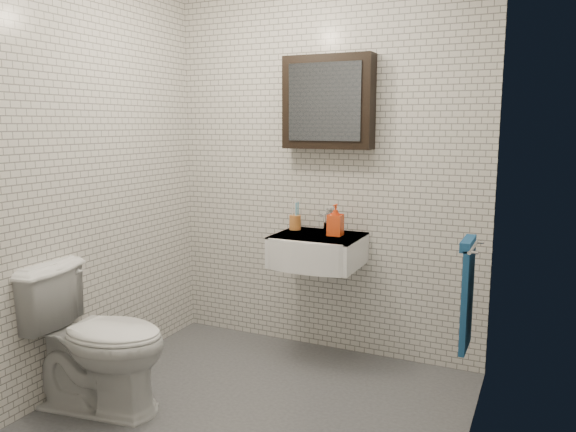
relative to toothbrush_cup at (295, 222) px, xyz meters
The scene contains 9 objects.
ground 1.27m from the toothbrush_cup, 79.44° to the right, with size 2.20×2.00×0.01m, color #45474C.
room_shell 1.06m from the toothbrush_cup, 79.44° to the right, with size 2.22×2.02×2.51m.
washbasin 0.30m from the toothbrush_cup, 35.04° to the right, with size 0.55×0.50×0.20m.
faucet 0.22m from the toothbrush_cup, 12.06° to the left, with size 0.06×0.20×0.15m.
mirror_cabinet 0.83m from the toothbrush_cup, 11.09° to the left, with size 0.60×0.15×0.60m.
towel_rail 1.33m from the toothbrush_cup, 23.85° to the right, with size 0.09×0.30×0.58m.
toothbrush_cup is the anchor object (origin of this frame).
soap_bottle 0.33m from the toothbrush_cup, 14.01° to the right, with size 0.09×0.09×0.20m, color #EB4E18.
toilet 1.47m from the toothbrush_cup, 117.34° to the right, with size 0.45×0.79×0.81m, color white.
Camera 1 is at (1.38, -2.54, 1.56)m, focal length 35.00 mm.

